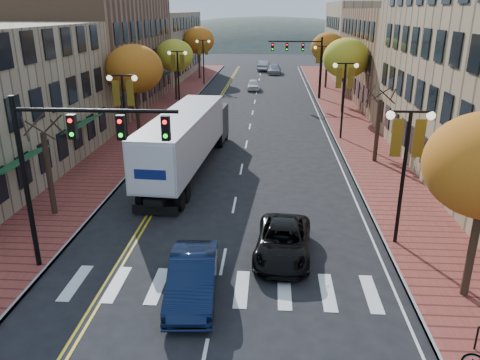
# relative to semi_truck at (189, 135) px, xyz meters

# --- Properties ---
(ground) EXTENTS (200.00, 200.00, 0.00)m
(ground) POSITION_rel_semi_truck_xyz_m (3.35, -15.66, -2.33)
(ground) COLOR black
(ground) RESTS_ON ground
(sidewalk_left) EXTENTS (4.00, 85.00, 0.15)m
(sidewalk_left) POSITION_rel_semi_truck_xyz_m (-5.65, 16.84, -2.26)
(sidewalk_left) COLOR brown
(sidewalk_left) RESTS_ON ground
(sidewalk_right) EXTENTS (4.00, 85.00, 0.15)m
(sidewalk_right) POSITION_rel_semi_truck_xyz_m (12.35, 16.84, -2.26)
(sidewalk_right) COLOR brown
(sidewalk_right) RESTS_ON ground
(building_left_mid) EXTENTS (12.00, 24.00, 11.00)m
(building_left_mid) POSITION_rel_semi_truck_xyz_m (-13.65, 20.34, 3.17)
(building_left_mid) COLOR brown
(building_left_mid) RESTS_ON ground
(building_left_far) EXTENTS (12.00, 26.00, 9.50)m
(building_left_far) POSITION_rel_semi_truck_xyz_m (-13.65, 45.34, 2.42)
(building_left_far) COLOR #9E8966
(building_left_far) RESTS_ON ground
(building_right_mid) EXTENTS (15.00, 24.00, 10.00)m
(building_right_mid) POSITION_rel_semi_truck_xyz_m (21.85, 26.34, 2.67)
(building_right_mid) COLOR brown
(building_right_mid) RESTS_ON ground
(building_right_far) EXTENTS (15.00, 20.00, 11.00)m
(building_right_far) POSITION_rel_semi_truck_xyz_m (21.85, 48.34, 3.17)
(building_right_far) COLOR #9E8966
(building_right_far) RESTS_ON ground
(tree_left_a) EXTENTS (0.28, 0.28, 4.20)m
(tree_left_a) POSITION_rel_semi_truck_xyz_m (-5.65, -7.66, -0.08)
(tree_left_a) COLOR #382619
(tree_left_a) RESTS_ON sidewalk_left
(tree_left_b) EXTENTS (4.48, 4.48, 7.21)m
(tree_left_b) POSITION_rel_semi_truck_xyz_m (-5.65, 8.34, 3.11)
(tree_left_b) COLOR #382619
(tree_left_b) RESTS_ON sidewalk_left
(tree_left_c) EXTENTS (4.16, 4.16, 6.69)m
(tree_left_c) POSITION_rel_semi_truck_xyz_m (-5.65, 24.34, 2.72)
(tree_left_c) COLOR #382619
(tree_left_c) RESTS_ON sidewalk_left
(tree_left_d) EXTENTS (4.61, 4.61, 7.42)m
(tree_left_d) POSITION_rel_semi_truck_xyz_m (-5.65, 42.34, 3.27)
(tree_left_d) COLOR #382619
(tree_left_d) RESTS_ON sidewalk_left
(tree_right_b) EXTENTS (0.28, 0.28, 4.20)m
(tree_right_b) POSITION_rel_semi_truck_xyz_m (12.35, 2.34, -0.08)
(tree_right_b) COLOR #382619
(tree_right_b) RESTS_ON sidewalk_right
(tree_right_c) EXTENTS (4.48, 4.48, 7.21)m
(tree_right_c) POSITION_rel_semi_truck_xyz_m (12.35, 18.34, 3.11)
(tree_right_c) COLOR #382619
(tree_right_c) RESTS_ON sidewalk_right
(tree_right_d) EXTENTS (4.35, 4.35, 7.00)m
(tree_right_d) POSITION_rel_semi_truck_xyz_m (12.35, 34.34, 2.96)
(tree_right_d) COLOR #382619
(tree_right_d) RESTS_ON sidewalk_right
(lamp_left_b) EXTENTS (1.96, 0.36, 6.05)m
(lamp_left_b) POSITION_rel_semi_truck_xyz_m (-4.15, 0.34, 1.96)
(lamp_left_b) COLOR black
(lamp_left_b) RESTS_ON ground
(lamp_left_c) EXTENTS (1.96, 0.36, 6.05)m
(lamp_left_c) POSITION_rel_semi_truck_xyz_m (-4.15, 18.34, 1.96)
(lamp_left_c) COLOR black
(lamp_left_c) RESTS_ON ground
(lamp_left_d) EXTENTS (1.96, 0.36, 6.05)m
(lamp_left_d) POSITION_rel_semi_truck_xyz_m (-4.15, 36.34, 1.96)
(lamp_left_d) COLOR black
(lamp_left_d) RESTS_ON ground
(lamp_right_a) EXTENTS (1.96, 0.36, 6.05)m
(lamp_right_a) POSITION_rel_semi_truck_xyz_m (10.85, -9.66, 1.96)
(lamp_right_a) COLOR black
(lamp_right_a) RESTS_ON ground
(lamp_right_b) EXTENTS (1.96, 0.36, 6.05)m
(lamp_right_b) POSITION_rel_semi_truck_xyz_m (10.85, 8.34, 1.96)
(lamp_right_b) COLOR black
(lamp_right_b) RESTS_ON ground
(lamp_right_c) EXTENTS (1.96, 0.36, 6.05)m
(lamp_right_c) POSITION_rel_semi_truck_xyz_m (10.85, 26.34, 1.96)
(lamp_right_c) COLOR black
(lamp_right_c) RESTS_ON ground
(traffic_mast_near) EXTENTS (6.10, 0.35, 7.00)m
(traffic_mast_near) POSITION_rel_semi_truck_xyz_m (-2.12, -12.66, 2.59)
(traffic_mast_near) COLOR black
(traffic_mast_near) RESTS_ON ground
(traffic_mast_far) EXTENTS (6.10, 0.34, 7.00)m
(traffic_mast_far) POSITION_rel_semi_truck_xyz_m (8.83, 26.34, 2.59)
(traffic_mast_far) COLOR black
(traffic_mast_far) RESTS_ON ground
(semi_truck) EXTENTS (3.65, 16.10, 3.99)m
(semi_truck) POSITION_rel_semi_truck_xyz_m (0.00, 0.00, 0.00)
(semi_truck) COLOR black
(semi_truck) RESTS_ON ground
(navy_sedan) EXTENTS (1.99, 4.84, 1.56)m
(navy_sedan) POSITION_rel_semi_truck_xyz_m (2.52, -14.26, -1.55)
(navy_sedan) COLOR black
(navy_sedan) RESTS_ON ground
(black_suv) EXTENTS (2.61, 5.05, 1.36)m
(black_suv) POSITION_rel_semi_truck_xyz_m (5.84, -11.04, -1.65)
(black_suv) COLOR black
(black_suv) RESTS_ON ground
(car_far_white) EXTENTS (1.75, 3.98, 1.33)m
(car_far_white) POSITION_rel_semi_truck_xyz_m (2.85, 32.59, -1.67)
(car_far_white) COLOR white
(car_far_white) RESTS_ON ground
(car_far_silver) EXTENTS (2.28, 5.11, 1.45)m
(car_far_silver) POSITION_rel_semi_truck_xyz_m (5.63, 49.13, -1.61)
(car_far_silver) COLOR #94959B
(car_far_silver) RESTS_ON ground
(car_far_oncoming) EXTENTS (2.31, 5.17, 1.65)m
(car_far_oncoming) POSITION_rel_semi_truck_xyz_m (3.85, 53.49, -1.51)
(car_far_oncoming) COLOR #B6B6BE
(car_far_oncoming) RESTS_ON ground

